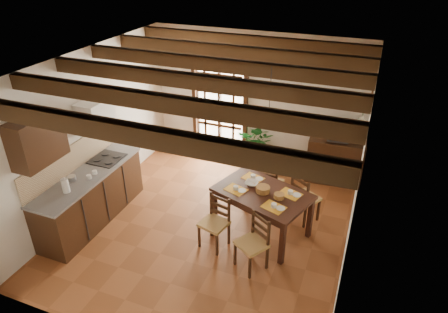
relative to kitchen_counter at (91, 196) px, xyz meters
The scene contains 25 objects.
ground_plane 2.10m from the kitchen_counter, 17.06° to the left, with size 5.00×5.00×0.00m, color brown.
room_shell 2.45m from the kitchen_counter, 17.06° to the left, with size 4.52×5.02×2.81m.
ceiling_beams 3.02m from the kitchen_counter, 17.06° to the left, with size 4.50×4.34×0.20m.
french_door 3.33m from the kitchen_counter, 69.23° to the left, with size 1.26×0.11×2.32m.
kitchen_counter is the anchor object (origin of this frame).
upper_cabinet 1.55m from the kitchen_counter, 99.72° to the right, with size 0.35×0.80×0.70m, color #321C0F.
range_hood 1.38m from the kitchen_counter, 99.79° to the left, with size 0.38×0.60×0.54m.
counter_items 0.49m from the kitchen_counter, 89.91° to the left, with size 0.50×1.43×0.25m.
dining_table 2.93m from the kitchen_counter, 14.47° to the left, with size 1.70×1.37×0.80m.
chair_near_left 2.24m from the kitchen_counter, ahead, with size 0.48×0.47×0.87m.
chair_near_right 2.94m from the kitchen_counter, ahead, with size 0.55×0.54×0.88m.
chair_far_left 3.15m from the kitchen_counter, 29.76° to the left, with size 0.46×0.44×0.90m.
chair_far_right 3.67m from the kitchen_counter, 21.15° to the left, with size 0.56×0.56×0.90m.
table_setting 2.95m from the kitchen_counter, 14.47° to the left, with size 1.07×0.71×0.10m.
table_bowl 2.76m from the kitchen_counter, 18.43° to the left, with size 0.22×0.22×0.05m, color white.
sideboard 4.67m from the kitchen_counter, 37.23° to the left, with size 1.07×0.48×0.91m, color #321C0F.
crt_tv 4.71m from the kitchen_counter, 37.17° to the left, with size 0.42×0.39×0.34m.
fuse_box 4.80m from the kitchen_counter, 41.72° to the left, with size 0.25×0.03×0.32m, color white.
plant_pot 3.51m from the kitchen_counter, 53.08° to the left, with size 0.35×0.35×0.22m, color maroon.
potted_plant 3.49m from the kitchen_counter, 53.08° to the left, with size 1.92×1.64×2.13m, color #144C19.
wall_shelf 4.76m from the kitchen_counter, 28.25° to the left, with size 0.20×0.42×0.20m.
shelf_vase 4.80m from the kitchen_counter, 28.25° to the left, with size 0.15×0.15×0.15m, color #B2BFB2.
shelf_flowers 4.85m from the kitchen_counter, 28.25° to the left, with size 0.14×0.14×0.36m.
framed_picture 4.98m from the kitchen_counter, 27.77° to the left, with size 0.03×0.32×0.32m.
pendant_lamp 3.35m from the kitchen_counter, 16.35° to the left, with size 0.36×0.36×0.84m.
Camera 1 is at (2.23, -5.04, 4.37)m, focal length 32.00 mm.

